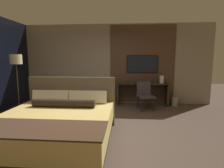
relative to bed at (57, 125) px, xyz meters
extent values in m
plane|color=#4C3D33|center=(0.67, 0.63, -0.34)|extent=(16.00, 16.00, 0.00)
cube|color=gray|center=(0.67, 3.23, 1.06)|extent=(7.20, 0.06, 2.80)
cube|color=#4C3323|center=(1.87, 3.18, 1.06)|extent=(2.24, 0.03, 2.70)
cube|color=#33281E|center=(0.00, -0.10, -0.23)|extent=(1.96, 1.98, 0.22)
cube|color=tan|center=(0.00, -0.10, 0.06)|extent=(2.02, 2.05, 0.36)
cube|color=#422D1E|center=(0.00, -0.77, 0.25)|extent=(2.04, 0.72, 0.02)
cube|color=brown|center=(0.00, 0.96, 0.24)|extent=(2.06, 0.08, 1.16)
cube|color=beige|center=(-0.43, 0.82, 0.38)|extent=(0.85, 0.23, 0.31)
cube|color=beige|center=(0.43, 0.82, 0.38)|extent=(0.85, 0.23, 0.31)
cylinder|color=#2D2319|center=(0.00, 0.40, 0.33)|extent=(1.31, 0.17, 0.17)
cube|color=#2D2319|center=(1.87, 2.93, 0.42)|extent=(1.74, 0.46, 0.03)
cube|color=#2D2319|center=(1.02, 2.93, 0.03)|extent=(0.06, 0.42, 0.74)
cube|color=#2D2319|center=(2.71, 2.93, 0.03)|extent=(0.06, 0.42, 0.74)
cube|color=#2D2319|center=(1.87, 3.14, 0.11)|extent=(1.62, 0.02, 0.37)
cube|color=black|center=(1.87, 3.15, 1.07)|extent=(1.08, 0.04, 0.61)
cube|color=black|center=(1.87, 3.13, 1.07)|extent=(1.02, 0.01, 0.56)
cube|color=#38333D|center=(1.92, 2.32, 0.09)|extent=(0.59, 0.57, 0.05)
cube|color=#38333D|center=(1.87, 2.51, 0.33)|extent=(0.46, 0.21, 0.42)
cylinder|color=black|center=(1.78, 2.09, -0.14)|extent=(0.04, 0.04, 0.40)
cylinder|color=black|center=(2.15, 2.19, -0.14)|extent=(0.04, 0.04, 0.40)
cylinder|color=black|center=(1.68, 2.45, -0.14)|extent=(0.04, 0.04, 0.40)
cylinder|color=black|center=(2.06, 2.55, -0.14)|extent=(0.04, 0.04, 0.40)
cylinder|color=#282623|center=(-1.89, 1.81, -0.32)|extent=(0.28, 0.28, 0.03)
cylinder|color=#332D28|center=(-1.89, 1.81, 0.40)|extent=(0.03, 0.03, 1.47)
cylinder|color=beige|center=(-1.89, 1.81, 1.24)|extent=(0.34, 0.34, 0.28)
cylinder|color=silver|center=(2.50, 2.88, 0.57)|extent=(0.14, 0.14, 0.26)
cone|color=#333338|center=(2.31, 3.02, 0.58)|extent=(0.11, 0.11, 0.29)
cube|color=#332D28|center=(1.49, 2.93, 0.45)|extent=(0.23, 0.16, 0.03)
cylinder|color=gray|center=(2.97, 2.91, -0.20)|extent=(0.22, 0.22, 0.28)
camera|label=1|loc=(1.29, -3.06, 1.23)|focal=28.00mm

